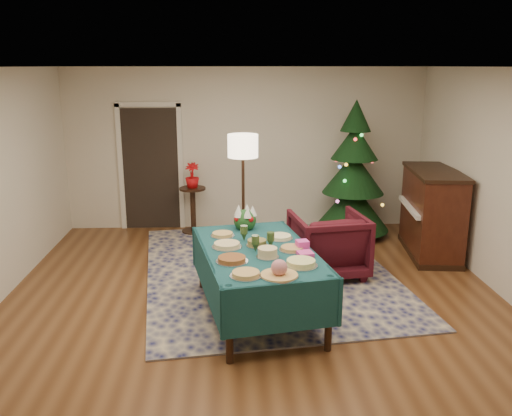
{
  "coord_description": "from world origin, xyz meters",
  "views": [
    {
      "loc": [
        -0.27,
        -5.57,
        2.72
      ],
      "look_at": [
        0.05,
        0.96,
        0.99
      ],
      "focal_mm": 38.0,
      "sensor_mm": 36.0,
      "label": 1
    }
  ],
  "objects_px": {
    "side_table": "(193,211)",
    "piano": "(432,214)",
    "gift_box": "(302,245)",
    "potted_plant": "(192,181)",
    "floor_lamp": "(243,153)",
    "christmas_tree": "(353,176)",
    "buffet_table": "(257,263)",
    "armchair": "(328,241)"
  },
  "relations": [
    {
      "from": "armchair",
      "to": "piano",
      "type": "height_order",
      "value": "piano"
    },
    {
      "from": "potted_plant",
      "to": "side_table",
      "type": "bearing_deg",
      "value": 180.0
    },
    {
      "from": "gift_box",
      "to": "potted_plant",
      "type": "bearing_deg",
      "value": 113.58
    },
    {
      "from": "side_table",
      "to": "piano",
      "type": "distance_m",
      "value": 3.77
    },
    {
      "from": "gift_box",
      "to": "buffet_table",
      "type": "bearing_deg",
      "value": 176.06
    },
    {
      "from": "christmas_tree",
      "to": "gift_box",
      "type": "bearing_deg",
      "value": -112.37
    },
    {
      "from": "floor_lamp",
      "to": "potted_plant",
      "type": "distance_m",
      "value": 1.51
    },
    {
      "from": "buffet_table",
      "to": "gift_box",
      "type": "bearing_deg",
      "value": -3.94
    },
    {
      "from": "gift_box",
      "to": "piano",
      "type": "relative_size",
      "value": 0.08
    },
    {
      "from": "armchair",
      "to": "floor_lamp",
      "type": "height_order",
      "value": "floor_lamp"
    },
    {
      "from": "side_table",
      "to": "potted_plant",
      "type": "xyz_separation_m",
      "value": [
        0.0,
        0.0,
        0.51
      ]
    },
    {
      "from": "armchair",
      "to": "potted_plant",
      "type": "distance_m",
      "value": 2.78
    },
    {
      "from": "floor_lamp",
      "to": "potted_plant",
      "type": "xyz_separation_m",
      "value": [
        -0.81,
        1.11,
        -0.62
      ]
    },
    {
      "from": "gift_box",
      "to": "potted_plant",
      "type": "height_order",
      "value": "potted_plant"
    },
    {
      "from": "floor_lamp",
      "to": "christmas_tree",
      "type": "bearing_deg",
      "value": 25.7
    },
    {
      "from": "christmas_tree",
      "to": "piano",
      "type": "bearing_deg",
      "value": -45.35
    },
    {
      "from": "floor_lamp",
      "to": "piano",
      "type": "relative_size",
      "value": 1.17
    },
    {
      "from": "floor_lamp",
      "to": "christmas_tree",
      "type": "relative_size",
      "value": 0.81
    },
    {
      "from": "potted_plant",
      "to": "floor_lamp",
      "type": "bearing_deg",
      "value": -54.11
    },
    {
      "from": "gift_box",
      "to": "side_table",
      "type": "relative_size",
      "value": 0.16
    },
    {
      "from": "gift_box",
      "to": "christmas_tree",
      "type": "relative_size",
      "value": 0.06
    },
    {
      "from": "side_table",
      "to": "piano",
      "type": "relative_size",
      "value": 0.51
    },
    {
      "from": "gift_box",
      "to": "floor_lamp",
      "type": "bearing_deg",
      "value": 105.77
    },
    {
      "from": "potted_plant",
      "to": "christmas_tree",
      "type": "xyz_separation_m",
      "value": [
        2.6,
        -0.25,
        0.11
      ]
    },
    {
      "from": "floor_lamp",
      "to": "side_table",
      "type": "height_order",
      "value": "floor_lamp"
    },
    {
      "from": "buffet_table",
      "to": "floor_lamp",
      "type": "relative_size",
      "value": 1.23
    },
    {
      "from": "armchair",
      "to": "side_table",
      "type": "relative_size",
      "value": 1.21
    },
    {
      "from": "armchair",
      "to": "piano",
      "type": "distance_m",
      "value": 1.83
    },
    {
      "from": "potted_plant",
      "to": "piano",
      "type": "relative_size",
      "value": 0.27
    },
    {
      "from": "buffet_table",
      "to": "floor_lamp",
      "type": "distance_m",
      "value": 2.23
    },
    {
      "from": "gift_box",
      "to": "potted_plant",
      "type": "distance_m",
      "value": 3.48
    },
    {
      "from": "piano",
      "to": "potted_plant",
      "type": "bearing_deg",
      "value": 161.1
    },
    {
      "from": "side_table",
      "to": "christmas_tree",
      "type": "distance_m",
      "value": 2.69
    },
    {
      "from": "side_table",
      "to": "piano",
      "type": "xyz_separation_m",
      "value": [
        3.56,
        -1.22,
        0.24
      ]
    },
    {
      "from": "buffet_table",
      "to": "gift_box",
      "type": "distance_m",
      "value": 0.53
    },
    {
      "from": "side_table",
      "to": "piano",
      "type": "height_order",
      "value": "piano"
    },
    {
      "from": "side_table",
      "to": "potted_plant",
      "type": "height_order",
      "value": "potted_plant"
    },
    {
      "from": "buffet_table",
      "to": "potted_plant",
      "type": "bearing_deg",
      "value": 106.06
    },
    {
      "from": "side_table",
      "to": "gift_box",
      "type": "bearing_deg",
      "value": -66.42
    },
    {
      "from": "christmas_tree",
      "to": "buffet_table",
      "type": "bearing_deg",
      "value": -120.23
    },
    {
      "from": "gift_box",
      "to": "armchair",
      "type": "distance_m",
      "value": 1.37
    },
    {
      "from": "armchair",
      "to": "floor_lamp",
      "type": "bearing_deg",
      "value": -46.94
    }
  ]
}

